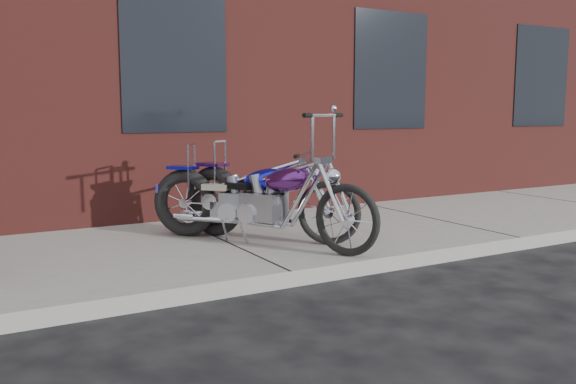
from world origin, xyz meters
TOP-DOWN VIEW (x-y plane):
  - ground at (0.00, 0.00)m, footprint 120.00×120.00m
  - sidewalk at (0.00, 1.50)m, footprint 22.00×3.00m
  - chopper_purple at (0.37, 1.09)m, footprint 1.18×2.31m
  - chopper_blue at (0.27, 1.40)m, footprint 1.77×1.80m

SIDE VIEW (x-z plane):
  - ground at x=0.00m, z-range 0.00..0.00m
  - sidewalk at x=0.00m, z-range 0.00..0.15m
  - chopper_blue at x=0.27m, z-range 0.06..1.11m
  - chopper_purple at x=0.37m, z-range -0.10..1.30m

